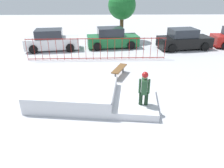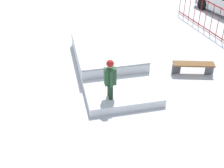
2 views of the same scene
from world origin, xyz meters
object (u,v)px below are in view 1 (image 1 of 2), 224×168
at_px(park_bench, 119,70).
at_px(distant_tree, 122,6).
at_px(skater, 144,89).
at_px(parked_car_black, 184,40).
at_px(parked_car_green, 112,38).
at_px(skate_ramp, 84,95).
at_px(parked_car_white, 52,41).
at_px(skateboard, 147,112).

bearing_deg(park_bench, distant_tree, 85.65).
relative_size(skater, parked_car_black, 0.40).
bearing_deg(parked_car_green, distant_tree, 60.85).
relative_size(skate_ramp, parked_car_black, 1.32).
height_order(parked_car_white, distant_tree, distant_tree).
bearing_deg(skateboard, skater, 25.03).
relative_size(skater, skateboard, 2.11).
distance_m(parked_car_white, parked_car_green, 4.79).
bearing_deg(parked_car_white, skater, -65.73).
bearing_deg(park_bench, parked_car_green, 92.49).
distance_m(skateboard, parked_car_black, 10.55).
relative_size(skateboard, park_bench, 0.50).
bearing_deg(parked_car_black, park_bench, -142.78).
distance_m(skate_ramp, parked_car_white, 9.06).
bearing_deg(skater, parked_car_green, 13.09).
relative_size(skateboard, parked_car_white, 0.19).
relative_size(skate_ramp, skater, 3.29).
relative_size(park_bench, parked_car_green, 0.38).
bearing_deg(parked_car_green, skater, -92.05).
xyz_separation_m(parked_car_black, distant_tree, (-4.78, 2.94, 2.31)).
bearing_deg(park_bench, parked_car_black, 45.75).
bearing_deg(skateboard, parked_car_black, -32.48).
distance_m(skateboard, parked_car_white, 11.17).
height_order(skater, park_bench, skater).
distance_m(skateboard, parked_car_green, 10.18).
bearing_deg(parked_car_black, skater, -125.16).
xyz_separation_m(parked_car_white, parked_car_black, (10.44, 0.07, 0.00)).
height_order(skate_ramp, distant_tree, distant_tree).
bearing_deg(distant_tree, parked_car_white, -152.01).
xyz_separation_m(skateboard, parked_car_white, (-5.93, 9.45, 0.65)).
bearing_deg(skate_ramp, skater, -11.29).
bearing_deg(parked_car_green, parked_car_black, -13.77).
xyz_separation_m(skate_ramp, parked_car_white, (-3.33, 8.41, 0.41)).
distance_m(skateboard, distant_tree, 12.81).
bearing_deg(skateboard, parked_car_green, -0.43).
height_order(skater, parked_car_green, skater).
bearing_deg(skater, distant_tree, 7.66).
bearing_deg(skater, parked_car_black, -19.55).
xyz_separation_m(skate_ramp, skater, (2.45, -0.81, 0.69)).
bearing_deg(parked_car_green, parked_car_white, 179.63).
bearing_deg(parked_car_white, distant_tree, 20.15).
xyz_separation_m(skateboard, parked_car_black, (4.51, 9.52, 0.65)).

